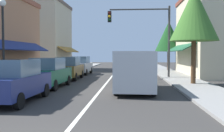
{
  "coord_description": "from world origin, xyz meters",
  "views": [
    {
      "loc": [
        1.6,
        -4.04,
        1.98
      ],
      "look_at": [
        0.24,
        15.14,
        1.08
      ],
      "focal_mm": 40.36,
      "sensor_mm": 36.0,
      "label": 1
    }
  ],
  "objects": [
    {
      "name": "lane_center_stripe",
      "position": [
        0.0,
        18.0,
        0.0
      ],
      "size": [
        0.14,
        52.0,
        0.01
      ],
      "primitive_type": "cube",
      "color": "silver",
      "rests_on": "ground"
    },
    {
      "name": "ground_plane",
      "position": [
        0.0,
        18.0,
        0.0
      ],
      "size": [
        80.0,
        80.0,
        0.0
      ],
      "primitive_type": "plane",
      "color": "#33302D"
    },
    {
      "name": "parked_car_second_left",
      "position": [
        -3.2,
        10.49,
        0.88
      ],
      "size": [
        1.86,
        4.14,
        1.77
      ],
      "rotation": [
        0.0,
        0.0,
        -0.02
      ],
      "color": "#0F4C33",
      "rests_on": "ground"
    },
    {
      "name": "storefront_far_left",
      "position": [
        -9.64,
        28.0,
        4.33
      ],
      "size": [
        7.0,
        8.2,
        8.65
      ],
      "color": "#BCAD8E",
      "rests_on": "ground"
    },
    {
      "name": "traffic_signal_mast_arm",
      "position": [
        3.08,
        16.87,
        4.04
      ],
      "size": [
        5.12,
        0.5,
        5.92
      ],
      "color": "#333333",
      "rests_on": "ground"
    },
    {
      "name": "sidewalk_left",
      "position": [
        -5.5,
        18.0,
        0.06
      ],
      "size": [
        2.6,
        56.0,
        0.12
      ],
      "primitive_type": "cube",
      "color": "gray",
      "rests_on": "ground"
    },
    {
      "name": "tree_right_near",
      "position": [
        5.63,
        12.25,
        4.46
      ],
      "size": [
        3.02,
        3.02,
        6.15
      ],
      "color": "#4C331E",
      "rests_on": "ground"
    },
    {
      "name": "street_lamp_left_near",
      "position": [
        -4.97,
        8.62,
        3.24
      ],
      "size": [
        0.36,
        0.36,
        4.81
      ],
      "color": "black",
      "rests_on": "ground"
    },
    {
      "name": "parked_car_nearest_left",
      "position": [
        -3.13,
        5.95,
        0.88
      ],
      "size": [
        1.82,
        4.12,
        1.77
      ],
      "rotation": [
        0.0,
        0.0,
        -0.01
      ],
      "color": "navy",
      "rests_on": "ground"
    },
    {
      "name": "van_in_lane",
      "position": [
        1.88,
        9.5,
        1.15
      ],
      "size": [
        2.11,
        5.23,
        2.12
      ],
      "rotation": [
        0.0,
        0.0,
        -0.03
      ],
      "color": "#B2B7BC",
      "rests_on": "ground"
    },
    {
      "name": "tree_right_far",
      "position": [
        6.18,
        26.2,
        4.09
      ],
      "size": [
        3.24,
        3.24,
        5.89
      ],
      "color": "#4C331E",
      "rests_on": "ground"
    },
    {
      "name": "parked_car_third_left",
      "position": [
        -3.21,
        15.42,
        0.88
      ],
      "size": [
        1.83,
        4.12,
        1.77
      ],
      "rotation": [
        0.0,
        0.0,
        0.01
      ],
      "color": "brown",
      "rests_on": "ground"
    },
    {
      "name": "sidewalk_right",
      "position": [
        5.5,
        18.0,
        0.06
      ],
      "size": [
        2.6,
        56.0,
        0.12
      ],
      "primitive_type": "cube",
      "color": "gray",
      "rests_on": "ground"
    },
    {
      "name": "parked_car_far_left",
      "position": [
        -3.24,
        20.39,
        0.88
      ],
      "size": [
        1.85,
        4.13,
        1.77
      ],
      "rotation": [
        0.0,
        0.0,
        -0.02
      ],
      "color": "#B7BABF",
      "rests_on": "ground"
    },
    {
      "name": "storefront_right_block",
      "position": [
        9.15,
        20.0,
        3.82
      ],
      "size": [
        6.02,
        10.2,
        7.65
      ],
      "color": "beige",
      "rests_on": "ground"
    }
  ]
}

